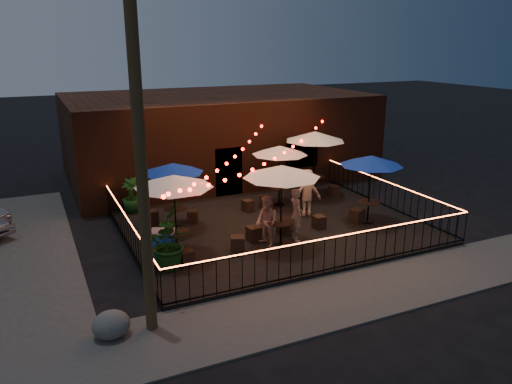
# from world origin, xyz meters

# --- Properties ---
(ground) EXTENTS (110.00, 110.00, 0.00)m
(ground) POSITION_xyz_m (0.00, 0.00, 0.00)
(ground) COLOR black
(ground) RESTS_ON ground
(patio) EXTENTS (10.00, 8.00, 0.15)m
(patio) POSITION_xyz_m (0.00, 2.00, 0.07)
(patio) COLOR black
(patio) RESTS_ON ground
(sidewalk) EXTENTS (18.00, 2.50, 0.05)m
(sidewalk) POSITION_xyz_m (0.00, -3.25, 0.03)
(sidewalk) COLOR #3D3B38
(sidewalk) RESTS_ON ground
(brick_building) EXTENTS (14.00, 8.00, 4.00)m
(brick_building) POSITION_xyz_m (1.00, 9.99, 2.00)
(brick_building) COLOR #35190E
(brick_building) RESTS_ON ground
(utility_pole) EXTENTS (0.26, 0.26, 8.00)m
(utility_pole) POSITION_xyz_m (-5.40, -2.60, 4.00)
(utility_pole) COLOR #372B16
(utility_pole) RESTS_ON ground
(fence_front) EXTENTS (10.00, 0.04, 1.04)m
(fence_front) POSITION_xyz_m (0.00, -2.00, 0.66)
(fence_front) COLOR black
(fence_front) RESTS_ON patio
(fence_left) EXTENTS (0.04, 8.00, 1.04)m
(fence_left) POSITION_xyz_m (-5.00, 2.00, 0.66)
(fence_left) COLOR black
(fence_left) RESTS_ON patio
(fence_right) EXTENTS (0.04, 8.00, 1.04)m
(fence_right) POSITION_xyz_m (5.00, 2.00, 0.66)
(fence_right) COLOR black
(fence_right) RESTS_ON patio
(festoon_lights) EXTENTS (10.02, 8.72, 1.32)m
(festoon_lights) POSITION_xyz_m (-1.01, 1.70, 2.52)
(festoon_lights) COLOR #FF0804
(festoon_lights) RESTS_ON ground
(cafe_table_0) EXTENTS (3.05, 3.05, 2.57)m
(cafe_table_0) POSITION_xyz_m (-3.80, 0.80, 2.49)
(cafe_table_0) COLOR black
(cafe_table_0) RESTS_ON patio
(cafe_table_1) EXTENTS (2.33, 2.33, 2.32)m
(cafe_table_1) POSITION_xyz_m (-3.14, 3.23, 2.27)
(cafe_table_1) COLOR black
(cafe_table_1) RESTS_ON patio
(cafe_table_2) EXTENTS (3.09, 3.09, 2.65)m
(cafe_table_2) POSITION_xyz_m (-0.57, 0.22, 2.57)
(cafe_table_2) COLOR black
(cafe_table_2) RESTS_ON patio
(cafe_table_3) EXTENTS (2.57, 2.57, 2.40)m
(cafe_table_3) POSITION_xyz_m (1.31, 3.96, 2.34)
(cafe_table_3) COLOR black
(cafe_table_3) RESTS_ON patio
(cafe_table_4) EXTENTS (2.23, 2.23, 2.46)m
(cafe_table_4) POSITION_xyz_m (3.32, 0.87, 2.39)
(cafe_table_4) COLOR black
(cafe_table_4) RESTS_ON patio
(cafe_table_5) EXTENTS (2.78, 2.78, 2.74)m
(cafe_table_5) POSITION_xyz_m (3.22, 4.49, 2.65)
(cafe_table_5) COLOR black
(cafe_table_5) RESTS_ON patio
(bistro_chair_0) EXTENTS (0.44, 0.44, 0.46)m
(bistro_chair_0) POSITION_xyz_m (-3.73, 0.12, 0.38)
(bistro_chair_0) COLOR black
(bistro_chair_0) RESTS_ON patio
(bistro_chair_1) EXTENTS (0.54, 0.54, 0.49)m
(bistro_chair_1) POSITION_xyz_m (-1.98, 0.41, 0.40)
(bistro_chair_1) COLOR black
(bistro_chair_1) RESTS_ON patio
(bistro_chair_2) EXTENTS (0.43, 0.43, 0.49)m
(bistro_chair_2) POSITION_xyz_m (-3.82, 3.92, 0.40)
(bistro_chair_2) COLOR black
(bistro_chair_2) RESTS_ON patio
(bistro_chair_3) EXTENTS (0.49, 0.49, 0.44)m
(bistro_chair_3) POSITION_xyz_m (-2.43, 3.49, 0.37)
(bistro_chair_3) COLOR black
(bistro_chair_3) RESTS_ON patio
(bistro_chair_4) EXTENTS (0.45, 0.45, 0.48)m
(bistro_chair_4) POSITION_xyz_m (-1.16, 0.98, 0.39)
(bistro_chair_4) COLOR black
(bistro_chair_4) RESTS_ON patio
(bistro_chair_5) EXTENTS (0.51, 0.51, 0.49)m
(bistro_chair_5) POSITION_xyz_m (0.04, 1.12, 0.39)
(bistro_chair_5) COLOR black
(bistro_chair_5) RESTS_ON patio
(bistro_chair_6) EXTENTS (0.44, 0.44, 0.45)m
(bistro_chair_6) POSITION_xyz_m (-0.13, 3.77, 0.37)
(bistro_chair_6) COLOR black
(bistro_chair_6) RESTS_ON patio
(bistro_chair_7) EXTENTS (0.47, 0.47, 0.49)m
(bistro_chair_7) POSITION_xyz_m (0.67, 3.77, 0.39)
(bistro_chair_7) COLOR black
(bistro_chair_7) RESTS_ON patio
(bistro_chair_8) EXTENTS (0.38, 0.38, 0.45)m
(bistro_chair_8) POSITION_xyz_m (1.38, 1.07, 0.38)
(bistro_chair_8) COLOR black
(bistro_chair_8) RESTS_ON patio
(bistro_chair_9) EXTENTS (0.54, 0.54, 0.50)m
(bistro_chair_9) POSITION_xyz_m (2.91, 0.96, 0.40)
(bistro_chair_9) COLOR black
(bistro_chair_9) RESTS_ON patio
(bistro_chair_10) EXTENTS (0.48, 0.48, 0.48)m
(bistro_chair_10) POSITION_xyz_m (2.75, 3.99, 0.39)
(bistro_chair_10) COLOR black
(bistro_chair_10) RESTS_ON patio
(bistro_chair_11) EXTENTS (0.42, 0.42, 0.44)m
(bistro_chair_11) POSITION_xyz_m (3.96, 4.05, 0.37)
(bistro_chair_11) COLOR black
(bistro_chair_11) RESTS_ON patio
(patron_a) EXTENTS (0.55, 0.72, 1.76)m
(patron_a) POSITION_xyz_m (0.11, 0.45, 1.03)
(patron_a) COLOR #CDA58C
(patron_a) RESTS_ON patio
(patron_b) EXTENTS (0.69, 0.85, 1.65)m
(patron_b) POSITION_xyz_m (-0.98, 0.39, 0.97)
(patron_b) COLOR tan
(patron_b) RESTS_ON patio
(patron_c) EXTENTS (1.26, 0.90, 1.76)m
(patron_c) POSITION_xyz_m (1.66, 2.44, 1.03)
(patron_c) COLOR tan
(patron_c) RESTS_ON patio
(potted_shrub_a) EXTENTS (1.62, 1.51, 1.48)m
(potted_shrub_a) POSITION_xyz_m (-4.16, 0.14, 0.89)
(potted_shrub_a) COLOR #144111
(potted_shrub_a) RESTS_ON patio
(potted_shrub_b) EXTENTS (0.86, 0.77, 1.29)m
(potted_shrub_b) POSITION_xyz_m (-3.60, 2.28, 0.79)
(potted_shrub_b) COLOR #1C3C12
(potted_shrub_b) RESTS_ON patio
(potted_shrub_c) EXTENTS (0.94, 0.94, 1.32)m
(potted_shrub_c) POSITION_xyz_m (-4.17, 5.54, 0.81)
(potted_shrub_c) COLOR #0F330F
(potted_shrub_c) RESTS_ON patio
(cooler) EXTENTS (0.83, 0.73, 0.91)m
(cooler) POSITION_xyz_m (-4.20, 0.82, 0.61)
(cooler) COLOR blue
(cooler) RESTS_ON patio
(boulder) EXTENTS (0.88, 0.75, 0.68)m
(boulder) POSITION_xyz_m (-6.30, -2.57, 0.34)
(boulder) COLOR #4A4945
(boulder) RESTS_ON ground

